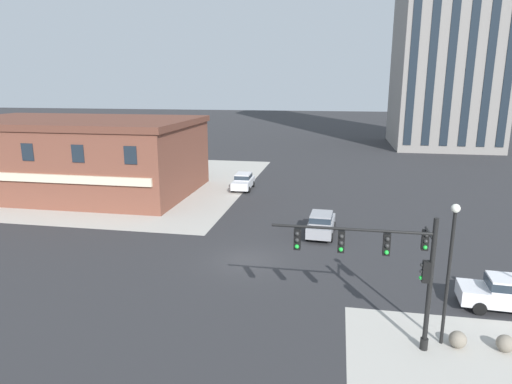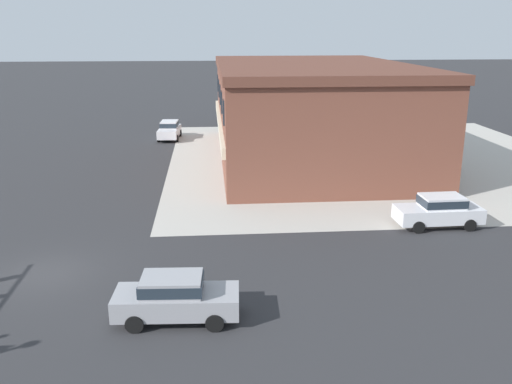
{
  "view_description": "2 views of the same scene",
  "coord_description": "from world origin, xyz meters",
  "px_view_note": "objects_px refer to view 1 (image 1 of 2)",
  "views": [
    {
      "loc": [
        5.29,
        -25.55,
        10.8
      ],
      "look_at": [
        0.13,
        2.38,
        3.87
      ],
      "focal_mm": 31.18,
      "sensor_mm": 36.0,
      "label": 1
    },
    {
      "loc": [
        22.33,
        7.07,
        10.0
      ],
      "look_at": [
        -0.99,
        9.05,
        3.1
      ],
      "focal_mm": 39.11,
      "sensor_mm": 36.0,
      "label": 2
    }
  ],
  "objects_px": {
    "traffic_signal_main": "(392,262)",
    "car_main_southbound_near": "(321,223)",
    "bollard_sphere_curb_a": "(458,340)",
    "car_cross_westbound": "(509,293)",
    "car_main_northbound_near": "(243,181)",
    "bollard_sphere_curb_b": "(505,344)",
    "street_lamp_corner_near": "(450,260)"
  },
  "relations": [
    {
      "from": "traffic_signal_main",
      "to": "car_main_southbound_near",
      "type": "height_order",
      "value": "traffic_signal_main"
    },
    {
      "from": "bollard_sphere_curb_a",
      "to": "car_cross_westbound",
      "type": "xyz_separation_m",
      "value": [
        3.18,
        3.84,
        0.56
      ]
    },
    {
      "from": "bollard_sphere_curb_a",
      "to": "car_cross_westbound",
      "type": "distance_m",
      "value": 5.02
    },
    {
      "from": "car_main_northbound_near",
      "to": "traffic_signal_main",
      "type": "bearing_deg",
      "value": -65.96
    },
    {
      "from": "traffic_signal_main",
      "to": "car_cross_westbound",
      "type": "distance_m",
      "value": 7.87
    },
    {
      "from": "car_cross_westbound",
      "to": "car_main_southbound_near",
      "type": "bearing_deg",
      "value": 134.66
    },
    {
      "from": "bollard_sphere_curb_a",
      "to": "car_main_southbound_near",
      "type": "height_order",
      "value": "car_main_southbound_near"
    },
    {
      "from": "car_cross_westbound",
      "to": "car_main_northbound_near",
      "type": "bearing_deg",
      "value": 128.48
    },
    {
      "from": "traffic_signal_main",
      "to": "bollard_sphere_curb_b",
      "type": "height_order",
      "value": "traffic_signal_main"
    },
    {
      "from": "bollard_sphere_curb_a",
      "to": "car_main_southbound_near",
      "type": "xyz_separation_m",
      "value": [
        -6.25,
        13.38,
        0.56
      ]
    },
    {
      "from": "car_main_southbound_near",
      "to": "car_cross_westbound",
      "type": "distance_m",
      "value": 13.42
    },
    {
      "from": "bollard_sphere_curb_a",
      "to": "bollard_sphere_curb_b",
      "type": "bearing_deg",
      "value": 1.34
    },
    {
      "from": "car_cross_westbound",
      "to": "street_lamp_corner_near",
      "type": "bearing_deg",
      "value": -136.11
    },
    {
      "from": "car_main_southbound_near",
      "to": "car_cross_westbound",
      "type": "xyz_separation_m",
      "value": [
        9.43,
        -9.54,
        0.0
      ]
    },
    {
      "from": "traffic_signal_main",
      "to": "car_main_southbound_near",
      "type": "xyz_separation_m",
      "value": [
        -3.31,
        13.61,
        -2.82
      ]
    },
    {
      "from": "car_main_southbound_near",
      "to": "street_lamp_corner_near",
      "type": "bearing_deg",
      "value": -66.81
    },
    {
      "from": "bollard_sphere_curb_a",
      "to": "car_cross_westbound",
      "type": "bearing_deg",
      "value": 50.33
    },
    {
      "from": "bollard_sphere_curb_b",
      "to": "street_lamp_corner_near",
      "type": "xyz_separation_m",
      "value": [
        -2.46,
        0.15,
        3.45
      ]
    },
    {
      "from": "bollard_sphere_curb_b",
      "to": "car_main_southbound_near",
      "type": "xyz_separation_m",
      "value": [
        -8.11,
        13.34,
        0.56
      ]
    },
    {
      "from": "bollard_sphere_curb_b",
      "to": "car_main_southbound_near",
      "type": "height_order",
      "value": "car_main_southbound_near"
    },
    {
      "from": "bollard_sphere_curb_a",
      "to": "bollard_sphere_curb_b",
      "type": "xyz_separation_m",
      "value": [
        1.86,
        0.04,
        0.0
      ]
    },
    {
      "from": "car_main_northbound_near",
      "to": "street_lamp_corner_near",
      "type": "bearing_deg",
      "value": -61.56
    },
    {
      "from": "traffic_signal_main",
      "to": "car_main_northbound_near",
      "type": "xyz_separation_m",
      "value": [
        -11.95,
        26.79,
        -2.82
      ]
    },
    {
      "from": "street_lamp_corner_near",
      "to": "car_main_southbound_near",
      "type": "height_order",
      "value": "street_lamp_corner_near"
    },
    {
      "from": "traffic_signal_main",
      "to": "bollard_sphere_curb_b",
      "type": "xyz_separation_m",
      "value": [
        4.8,
        0.27,
        -3.37
      ]
    },
    {
      "from": "car_cross_westbound",
      "to": "bollard_sphere_curb_b",
      "type": "bearing_deg",
      "value": -109.21
    },
    {
      "from": "bollard_sphere_curb_a",
      "to": "car_main_northbound_near",
      "type": "relative_size",
      "value": 0.16
    },
    {
      "from": "traffic_signal_main",
      "to": "bollard_sphere_curb_a",
      "type": "xyz_separation_m",
      "value": [
        2.94,
        0.22,
        -3.37
      ]
    },
    {
      "from": "traffic_signal_main",
      "to": "car_main_southbound_near",
      "type": "bearing_deg",
      "value": 103.69
    },
    {
      "from": "traffic_signal_main",
      "to": "bollard_sphere_curb_a",
      "type": "relative_size",
      "value": 9.2
    },
    {
      "from": "street_lamp_corner_near",
      "to": "car_main_southbound_near",
      "type": "distance_m",
      "value": 14.63
    },
    {
      "from": "traffic_signal_main",
      "to": "street_lamp_corner_near",
      "type": "xyz_separation_m",
      "value": [
        2.33,
        0.42,
        0.07
      ]
    }
  ]
}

